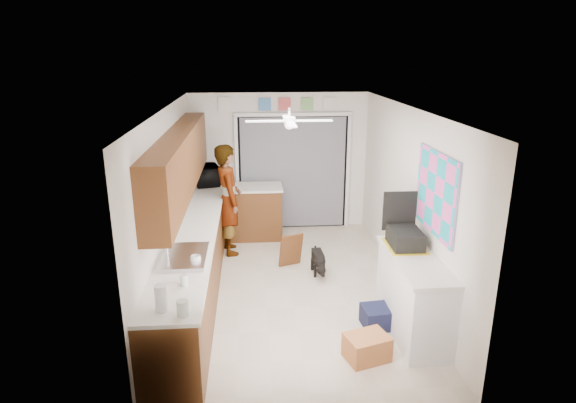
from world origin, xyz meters
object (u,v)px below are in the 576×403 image
object	(u,v)px
suitcase	(405,238)
navy_crate	(379,317)
man	(228,200)
paper_towel_roll	(161,298)
cup	(196,259)
microwave	(207,175)
dog	(318,261)
cardboard_box	(367,347)

from	to	relation	value
suitcase	navy_crate	xyz separation A→B (m)	(-0.32, -0.23, -0.92)
man	paper_towel_roll	bearing A→B (deg)	159.73
cup	navy_crate	world-z (taller)	cup
microwave	suitcase	bearing A→B (deg)	-153.35
cup	dog	xyz separation A→B (m)	(1.60, 1.56, -0.79)
dog	microwave	bearing A→B (deg)	131.88
microwave	paper_towel_roll	xyz separation A→B (m)	(-0.04, -4.35, -0.04)
microwave	suitcase	world-z (taller)	microwave
cup	microwave	bearing A→B (deg)	92.60
microwave	dog	bearing A→B (deg)	-149.52
paper_towel_roll	cardboard_box	bearing A→B (deg)	12.35
suitcase	dog	distance (m)	1.76
paper_towel_roll	dog	world-z (taller)	paper_towel_roll
microwave	cup	bearing A→B (deg)	168.50
suitcase	cardboard_box	distance (m)	1.40
microwave	suitcase	distance (m)	4.02
microwave	man	world-z (taller)	man
suitcase	navy_crate	bearing A→B (deg)	-143.96
man	dog	size ratio (longest dim) A/B	3.67
navy_crate	man	bearing A→B (deg)	127.95
paper_towel_roll	dog	bearing A→B (deg)	55.10
suitcase	man	xyz separation A→B (m)	(-2.21, 2.19, -0.14)
man	dog	xyz separation A→B (m)	(1.34, -0.93, -0.71)
paper_towel_roll	navy_crate	size ratio (longest dim) A/B	0.63
navy_crate	dog	world-z (taller)	dog
cardboard_box	navy_crate	size ratio (longest dim) A/B	1.10
paper_towel_roll	man	xyz separation A→B (m)	(0.45, 3.50, -0.16)
suitcase	microwave	bearing A→B (deg)	131.60
microwave	cup	world-z (taller)	microwave
cup	suitcase	xyz separation A→B (m)	(2.47, 0.30, 0.06)
suitcase	cardboard_box	size ratio (longest dim) A/B	1.08
paper_towel_roll	navy_crate	bearing A→B (deg)	24.75
cup	man	distance (m)	2.50
microwave	man	bearing A→B (deg)	-168.34
cardboard_box	dog	world-z (taller)	dog
cardboard_box	navy_crate	world-z (taller)	cardboard_box
paper_towel_roll	suitcase	world-z (taller)	paper_towel_roll
cardboard_box	man	world-z (taller)	man
dog	man	bearing A→B (deg)	142.62
navy_crate	suitcase	bearing A→B (deg)	35.18
microwave	navy_crate	bearing A→B (deg)	-159.00
cardboard_box	man	distance (m)	3.52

